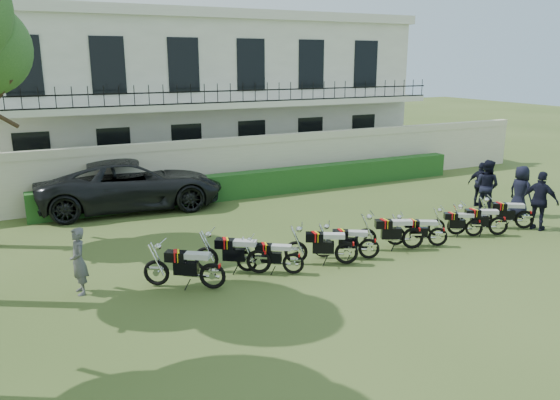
{
  "coord_description": "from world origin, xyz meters",
  "views": [
    {
      "loc": [
        -8.16,
        -12.35,
        5.33
      ],
      "look_at": [
        -0.91,
        2.29,
        1.11
      ],
      "focal_mm": 35.0,
      "sensor_mm": 36.0,
      "label": 1
    }
  ],
  "objects_px": {
    "officer_5": "(481,185)",
    "motorcycle_8": "(499,221)",
    "motorcycle_6": "(438,232)",
    "motorcycle_9": "(525,215)",
    "suv": "(131,184)",
    "officer_2": "(540,201)",
    "motorcycle_2": "(293,258)",
    "motorcycle_4": "(369,244)",
    "officer_4": "(486,186)",
    "inspector": "(79,261)",
    "officer_3": "(520,191)",
    "motorcycle_0": "(212,270)",
    "motorcycle_7": "(474,224)",
    "motorcycle_5": "(413,233)",
    "motorcycle_3": "(347,247)",
    "motorcycle_1": "(259,256)"
  },
  "relations": [
    {
      "from": "motorcycle_1",
      "to": "motorcycle_2",
      "type": "relative_size",
      "value": 1.14
    },
    {
      "from": "officer_2",
      "to": "inspector",
      "type": "bearing_deg",
      "value": 65.61
    },
    {
      "from": "motorcycle_7",
      "to": "motorcycle_6",
      "type": "bearing_deg",
      "value": 126.86
    },
    {
      "from": "motorcycle_4",
      "to": "inspector",
      "type": "xyz_separation_m",
      "value": [
        -7.36,
        1.16,
        0.34
      ]
    },
    {
      "from": "motorcycle_1",
      "to": "suv",
      "type": "xyz_separation_m",
      "value": [
        -1.54,
        7.95,
        0.41
      ]
    },
    {
      "from": "motorcycle_4",
      "to": "inspector",
      "type": "distance_m",
      "value": 7.46
    },
    {
      "from": "motorcycle_0",
      "to": "officer_5",
      "type": "xyz_separation_m",
      "value": [
        11.48,
        2.79,
        0.32
      ]
    },
    {
      "from": "motorcycle_2",
      "to": "motorcycle_9",
      "type": "bearing_deg",
      "value": -55.02
    },
    {
      "from": "motorcycle_0",
      "to": "motorcycle_5",
      "type": "height_order",
      "value": "motorcycle_0"
    },
    {
      "from": "motorcycle_4",
      "to": "officer_2",
      "type": "relative_size",
      "value": 0.83
    },
    {
      "from": "motorcycle_8",
      "to": "motorcycle_9",
      "type": "relative_size",
      "value": 1.04
    },
    {
      "from": "motorcycle_0",
      "to": "motorcycle_8",
      "type": "distance_m",
      "value": 9.33
    },
    {
      "from": "officer_4",
      "to": "motorcycle_6",
      "type": "bearing_deg",
      "value": 99.5
    },
    {
      "from": "suv",
      "to": "officer_2",
      "type": "relative_size",
      "value": 3.44
    },
    {
      "from": "officer_2",
      "to": "officer_3",
      "type": "height_order",
      "value": "officer_2"
    },
    {
      "from": "inspector",
      "to": "officer_5",
      "type": "height_order",
      "value": "officer_5"
    },
    {
      "from": "motorcycle_4",
      "to": "officer_4",
      "type": "bearing_deg",
      "value": -39.98
    },
    {
      "from": "officer_3",
      "to": "officer_4",
      "type": "bearing_deg",
      "value": 33.36
    },
    {
      "from": "motorcycle_9",
      "to": "officer_3",
      "type": "height_order",
      "value": "officer_3"
    },
    {
      "from": "motorcycle_1",
      "to": "motorcycle_8",
      "type": "height_order",
      "value": "motorcycle_1"
    },
    {
      "from": "suv",
      "to": "motorcycle_3",
      "type": "bearing_deg",
      "value": -149.47
    },
    {
      "from": "suv",
      "to": "motorcycle_8",
      "type": "bearing_deg",
      "value": -125.9
    },
    {
      "from": "officer_4",
      "to": "motorcycle_8",
      "type": "bearing_deg",
      "value": 123.29
    },
    {
      "from": "officer_2",
      "to": "motorcycle_0",
      "type": "bearing_deg",
      "value": 70.32
    },
    {
      "from": "inspector",
      "to": "officer_3",
      "type": "relative_size",
      "value": 0.89
    },
    {
      "from": "motorcycle_4",
      "to": "suv",
      "type": "bearing_deg",
      "value": 61.14
    },
    {
      "from": "motorcycle_4",
      "to": "officer_2",
      "type": "height_order",
      "value": "officer_2"
    },
    {
      "from": "motorcycle_6",
      "to": "motorcycle_9",
      "type": "height_order",
      "value": "motorcycle_9"
    },
    {
      "from": "motorcycle_4",
      "to": "motorcycle_5",
      "type": "relative_size",
      "value": 0.85
    },
    {
      "from": "motorcycle_1",
      "to": "officer_4",
      "type": "xyz_separation_m",
      "value": [
        9.73,
        1.8,
        0.44
      ]
    },
    {
      "from": "officer_3",
      "to": "motorcycle_9",
      "type": "bearing_deg",
      "value": 137.02
    },
    {
      "from": "motorcycle_0",
      "to": "motorcycle_1",
      "type": "bearing_deg",
      "value": -39.46
    },
    {
      "from": "motorcycle_2",
      "to": "motorcycle_9",
      "type": "relative_size",
      "value": 0.91
    },
    {
      "from": "motorcycle_0",
      "to": "motorcycle_7",
      "type": "xyz_separation_m",
      "value": [
        8.58,
        0.21,
        -0.09
      ]
    },
    {
      "from": "motorcycle_3",
      "to": "motorcycle_8",
      "type": "distance_m",
      "value": 5.59
    },
    {
      "from": "motorcycle_4",
      "to": "motorcycle_3",
      "type": "bearing_deg",
      "value": 127.08
    },
    {
      "from": "officer_3",
      "to": "motorcycle_8",
      "type": "bearing_deg",
      "value": 118.47
    },
    {
      "from": "motorcycle_0",
      "to": "officer_4",
      "type": "distance_m",
      "value": 11.33
    },
    {
      "from": "motorcycle_2",
      "to": "inspector",
      "type": "xyz_separation_m",
      "value": [
        -5.0,
        1.2,
        0.36
      ]
    },
    {
      "from": "suv",
      "to": "officer_2",
      "type": "distance_m",
      "value": 14.01
    },
    {
      "from": "motorcycle_1",
      "to": "officer_3",
      "type": "relative_size",
      "value": 0.96
    },
    {
      "from": "motorcycle_8",
      "to": "officer_2",
      "type": "height_order",
      "value": "officer_2"
    },
    {
      "from": "motorcycle_3",
      "to": "inspector",
      "type": "distance_m",
      "value": 6.7
    },
    {
      "from": "motorcycle_3",
      "to": "motorcycle_2",
      "type": "bearing_deg",
      "value": 117.72
    },
    {
      "from": "motorcycle_8",
      "to": "officer_2",
      "type": "distance_m",
      "value": 1.72
    },
    {
      "from": "officer_4",
      "to": "officer_5",
      "type": "xyz_separation_m",
      "value": [
        0.38,
        0.6,
        -0.11
      ]
    },
    {
      "from": "motorcycle_2",
      "to": "motorcycle_6",
      "type": "distance_m",
      "value": 4.78
    },
    {
      "from": "suv",
      "to": "inspector",
      "type": "height_order",
      "value": "suv"
    },
    {
      "from": "officer_5",
      "to": "motorcycle_8",
      "type": "bearing_deg",
      "value": 123.49
    },
    {
      "from": "motorcycle_6",
      "to": "suv",
      "type": "xyz_separation_m",
      "value": [
        -7.09,
        8.35,
        0.47
      ]
    }
  ]
}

